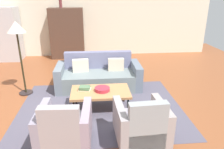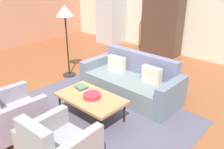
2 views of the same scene
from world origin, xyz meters
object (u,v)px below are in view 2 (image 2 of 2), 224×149
object	(u,v)px
refrigerator	(110,17)
coffee_table	(91,99)
book_stack	(81,88)
couch	(132,82)
armchair_left	(10,115)
fruit_bowl	(92,96)
cabinet	(162,25)
floor_lamp	(65,18)

from	to	relation	value
refrigerator	coffee_table	bearing A→B (deg)	-51.40
coffee_table	book_stack	size ratio (longest dim) A/B	4.37
couch	book_stack	bearing A→B (deg)	74.45
couch	armchair_left	xyz separation A→B (m)	(-0.60, -2.35, 0.06)
fruit_bowl	cabinet	size ratio (longest dim) A/B	0.17
fruit_bowl	coffee_table	bearing A→B (deg)	180.00
couch	floor_lamp	xyz separation A→B (m)	(-1.78, -0.26, 1.16)
couch	refrigerator	world-z (taller)	refrigerator
coffee_table	refrigerator	world-z (taller)	refrigerator
coffee_table	fruit_bowl	bearing A→B (deg)	0.00
cabinet	floor_lamp	xyz separation A→B (m)	(-0.74, -3.06, 0.54)
refrigerator	floor_lamp	distance (m)	3.28
coffee_table	armchair_left	size ratio (longest dim) A/B	1.36
refrigerator	floor_lamp	world-z (taller)	refrigerator
coffee_table	refrigerator	xyz separation A→B (m)	(-3.10, 3.88, 0.54)
coffee_table	armchair_left	world-z (taller)	armchair_left
couch	armchair_left	distance (m)	2.43
cabinet	fruit_bowl	bearing A→B (deg)	-74.87
coffee_table	floor_lamp	size ratio (longest dim) A/B	0.70
refrigerator	armchair_left	bearing A→B (deg)	-63.70
cabinet	refrigerator	size ratio (longest dim) A/B	0.97
armchair_left	refrigerator	size ratio (longest dim) A/B	0.48
armchair_left	cabinet	world-z (taller)	cabinet
couch	coffee_table	size ratio (longest dim) A/B	1.76
armchair_left	floor_lamp	world-z (taller)	floor_lamp
fruit_bowl	book_stack	world-z (taller)	book_stack
coffee_table	book_stack	distance (m)	0.34
cabinet	book_stack	bearing A→B (deg)	-79.57
floor_lamp	fruit_bowl	bearing A→B (deg)	-26.91
armchair_left	book_stack	distance (m)	1.27
cabinet	floor_lamp	bearing A→B (deg)	-103.65
couch	refrigerator	bearing A→B (deg)	-40.59
couch	coffee_table	xyz separation A→B (m)	(-0.00, -1.19, 0.10)
refrigerator	floor_lamp	xyz separation A→B (m)	(1.31, -2.96, 0.52)
floor_lamp	armchair_left	bearing A→B (deg)	-60.55
couch	refrigerator	xyz separation A→B (m)	(-3.10, 2.69, 0.64)
book_stack	couch	bearing A→B (deg)	74.03
book_stack	cabinet	world-z (taller)	cabinet
fruit_bowl	floor_lamp	size ratio (longest dim) A/B	0.18
couch	cabinet	xyz separation A→B (m)	(-1.04, 2.80, 0.61)
armchair_left	floor_lamp	xyz separation A→B (m)	(-1.18, 2.09, 1.10)
cabinet	floor_lamp	world-z (taller)	cabinet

